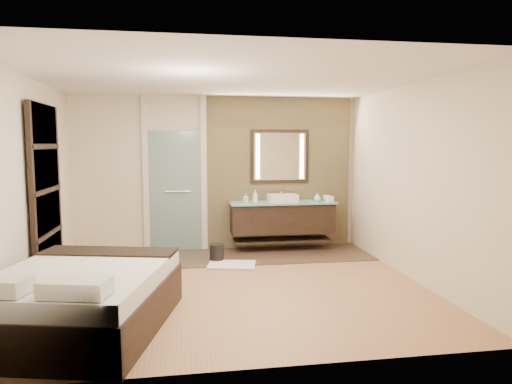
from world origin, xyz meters
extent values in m
plane|color=#A46B44|center=(0.00, 0.00, 0.00)|extent=(5.00, 5.00, 0.00)
cube|color=#3E2D22|center=(0.60, 1.60, 0.01)|extent=(3.80, 1.30, 0.01)
cube|color=tan|center=(1.10, 2.21, 1.35)|extent=(2.60, 0.08, 2.70)
cube|color=black|center=(1.10, 1.92, 0.57)|extent=(1.80, 0.50, 0.50)
cube|color=black|center=(1.10, 1.92, 0.18)|extent=(1.71, 0.45, 0.04)
cube|color=#97E7D4|center=(1.10, 1.90, 0.85)|extent=(1.85, 0.55, 0.03)
cube|color=white|center=(1.10, 1.90, 0.93)|extent=(0.50, 0.38, 0.13)
cylinder|color=silver|center=(1.10, 2.09, 0.95)|extent=(0.03, 0.03, 0.18)
cylinder|color=silver|center=(1.10, 2.05, 1.03)|extent=(0.02, 0.10, 0.02)
cube|color=black|center=(1.10, 2.16, 1.65)|extent=(1.06, 0.03, 0.96)
cube|color=white|center=(1.10, 2.15, 1.65)|extent=(0.94, 0.01, 0.84)
cube|color=beige|center=(0.70, 2.14, 1.65)|extent=(0.07, 0.01, 0.80)
cube|color=beige|center=(1.50, 2.14, 1.65)|extent=(0.07, 0.01, 0.80)
cube|color=#A7D3CE|center=(-0.75, 2.20, 1.05)|extent=(0.90, 0.05, 2.10)
cylinder|color=silver|center=(-0.70, 2.15, 1.05)|extent=(0.45, 0.03, 0.03)
cube|color=beige|center=(-1.25, 2.21, 1.35)|extent=(0.10, 0.08, 2.70)
cube|color=beige|center=(-0.25, 2.21, 1.35)|extent=(0.10, 0.08, 2.70)
cube|color=black|center=(-2.43, 0.60, 1.20)|extent=(0.06, 1.20, 2.40)
cube|color=beige|center=(-2.41, 0.60, 0.37)|extent=(0.02, 1.06, 0.52)
cube|color=beige|center=(-2.41, 0.60, 0.96)|extent=(0.02, 1.06, 0.52)
cube|color=beige|center=(-2.41, 0.60, 1.54)|extent=(0.02, 1.06, 0.52)
cube|color=beige|center=(-2.41, 0.60, 2.13)|extent=(0.02, 1.06, 0.52)
cube|color=black|center=(-1.65, -1.15, 0.22)|extent=(2.01, 2.30, 0.44)
cube|color=white|center=(-1.65, -1.15, 0.53)|extent=(1.95, 2.24, 0.18)
cube|color=black|center=(-1.48, -0.43, 0.62)|extent=(1.60, 0.79, 0.04)
cube|color=white|center=(-1.50, -2.00, 0.70)|extent=(0.60, 0.42, 0.14)
cube|color=silver|center=(0.11, 1.01, 0.02)|extent=(0.81, 0.64, 0.02)
cylinder|color=black|center=(-0.10, 1.32, 0.14)|extent=(0.23, 0.23, 0.28)
cube|color=silver|center=(1.90, 1.75, 0.92)|extent=(0.13, 0.13, 0.10)
imported|color=silver|center=(0.60, 1.79, 0.98)|extent=(0.09, 0.09, 0.23)
imported|color=#B2B2B2|center=(0.45, 1.91, 0.94)|extent=(0.09, 0.09, 0.16)
imported|color=#C4F6F4|center=(1.72, 1.87, 0.94)|extent=(0.15, 0.15, 0.15)
imported|color=silver|center=(1.92, 1.98, 0.91)|extent=(0.15, 0.15, 0.10)
camera|label=1|loc=(-0.60, -5.84, 1.87)|focal=32.00mm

